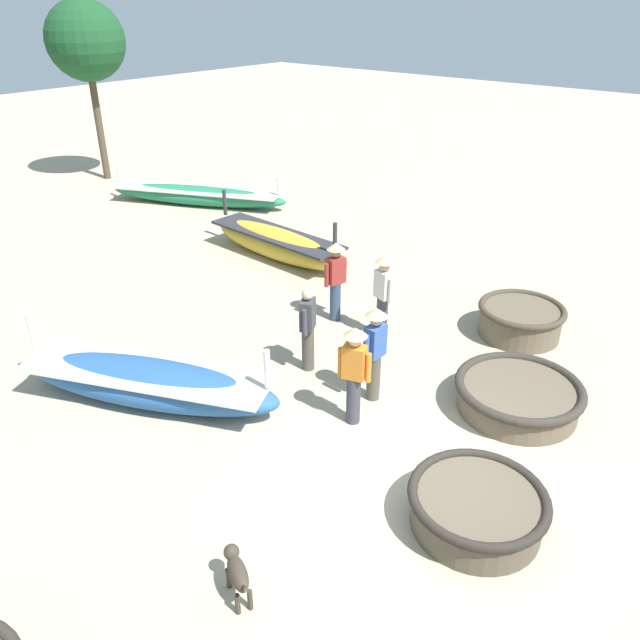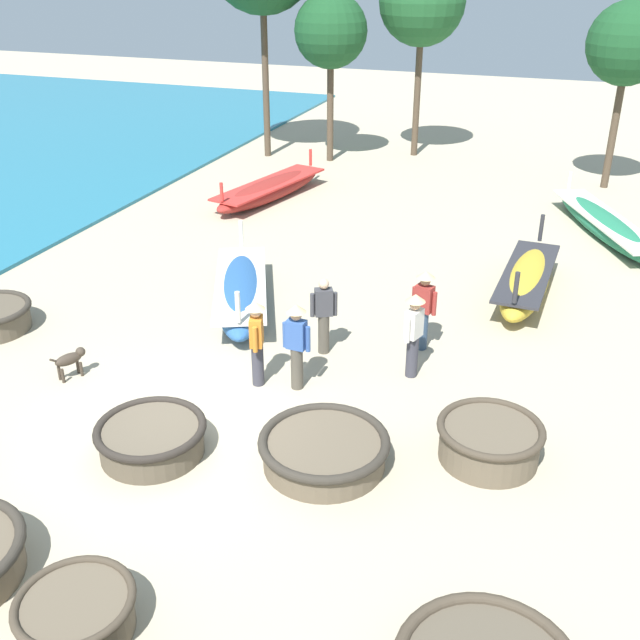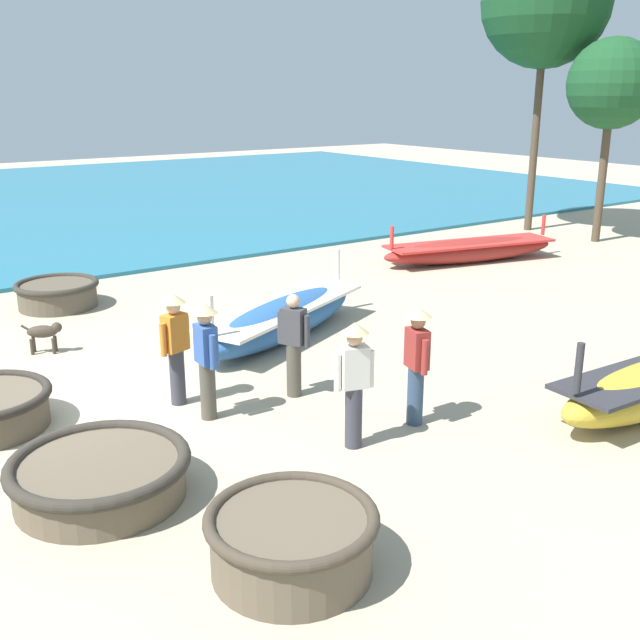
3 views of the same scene
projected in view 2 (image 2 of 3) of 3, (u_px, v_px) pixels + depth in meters
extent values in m
plane|color=tan|center=(173.00, 434.00, 12.31)|extent=(80.00, 80.00, 0.00)
cylinder|color=brown|center=(77.00, 616.00, 8.67)|extent=(1.31, 1.31, 0.47)
torus|color=#42382B|center=(74.00, 601.00, 8.57)|extent=(1.41, 1.41, 0.10)
cylinder|color=brown|center=(324.00, 453.00, 11.49)|extent=(1.88, 1.88, 0.44)
torus|color=#332D26|center=(324.00, 441.00, 11.39)|extent=(2.03, 2.03, 0.15)
cylinder|color=brown|center=(152.00, 441.00, 11.75)|extent=(1.62, 1.62, 0.47)
torus|color=#28231E|center=(150.00, 428.00, 11.64)|extent=(1.75, 1.75, 0.13)
cylinder|color=brown|center=(489.00, 443.00, 11.60)|extent=(1.54, 1.54, 0.57)
torus|color=#42382B|center=(491.00, 428.00, 11.47)|extent=(1.66, 1.66, 0.12)
ellipsoid|color=#285693|center=(241.00, 292.00, 16.49)|extent=(2.80, 4.52, 0.71)
cube|color=silver|center=(241.00, 283.00, 16.39)|extent=(2.69, 4.21, 0.06)
cylinder|color=silver|center=(241.00, 233.00, 18.05)|extent=(0.10, 0.10, 0.64)
cylinder|color=silver|center=(238.00, 307.00, 14.37)|extent=(0.10, 0.10, 0.64)
ellipsoid|color=maroon|center=(270.00, 190.00, 23.58)|extent=(2.18, 5.21, 0.61)
cube|color=red|center=(270.00, 184.00, 23.50)|extent=(2.13, 4.82, 0.06)
cylinder|color=red|center=(311.00, 157.00, 25.12)|extent=(0.10, 0.10, 0.55)
cylinder|color=red|center=(222.00, 192.00, 21.58)|extent=(0.10, 0.10, 0.55)
ellipsoid|color=#237551|center=(605.00, 225.00, 20.64)|extent=(3.31, 5.67, 0.58)
cube|color=silver|center=(606.00, 219.00, 20.56)|extent=(3.15, 5.26, 0.06)
cylinder|color=silver|center=(570.00, 181.00, 22.80)|extent=(0.10, 0.10, 0.52)
ellipsoid|color=gold|center=(526.00, 282.00, 16.97)|extent=(1.14, 4.23, 0.74)
cube|color=#2D2D33|center=(528.00, 272.00, 16.86)|extent=(1.17, 3.90, 0.06)
cylinder|color=#2D2D33|center=(541.00, 228.00, 18.27)|extent=(0.10, 0.10, 0.67)
cylinder|color=#2D2D33|center=(516.00, 288.00, 15.08)|extent=(0.10, 0.10, 0.67)
cylinder|color=#2D425B|center=(422.00, 330.00, 14.75)|extent=(0.22, 0.22, 0.82)
cube|color=maroon|center=(424.00, 299.00, 14.45)|extent=(0.39, 0.30, 0.54)
sphere|color=#A37556|center=(426.00, 281.00, 14.28)|extent=(0.20, 0.20, 0.20)
cylinder|color=maroon|center=(414.00, 298.00, 14.58)|extent=(0.09, 0.09, 0.48)
cylinder|color=maroon|center=(434.00, 304.00, 14.36)|extent=(0.09, 0.09, 0.48)
cone|color=#D1BC84|center=(426.00, 274.00, 14.22)|extent=(0.36, 0.36, 0.14)
cylinder|color=#383842|center=(412.00, 356.00, 13.81)|extent=(0.22, 0.22, 0.82)
cube|color=silver|center=(414.00, 323.00, 13.50)|extent=(0.31, 0.39, 0.54)
sphere|color=tan|center=(415.00, 304.00, 13.33)|extent=(0.20, 0.20, 0.20)
cylinder|color=silver|center=(420.00, 322.00, 13.68)|extent=(0.09, 0.09, 0.48)
cylinder|color=silver|center=(408.00, 330.00, 13.37)|extent=(0.09, 0.09, 0.48)
cone|color=#D1BC84|center=(416.00, 298.00, 13.27)|extent=(0.36, 0.36, 0.14)
cylinder|color=#4C473D|center=(324.00, 334.00, 14.61)|extent=(0.22, 0.22, 0.82)
cube|color=#3D3D42|center=(324.00, 302.00, 14.31)|extent=(0.40, 0.35, 0.54)
sphere|color=#DBB28E|center=(324.00, 284.00, 14.14)|extent=(0.20, 0.20, 0.20)
cylinder|color=#3D3D42|center=(335.00, 304.00, 14.36)|extent=(0.09, 0.09, 0.48)
cylinder|color=#3D3D42|center=(312.00, 305.00, 14.31)|extent=(0.09, 0.09, 0.48)
cylinder|color=#383842|center=(258.00, 364.00, 13.53)|extent=(0.22, 0.22, 0.82)
cube|color=orange|center=(256.00, 331.00, 13.23)|extent=(0.31, 0.39, 0.54)
sphere|color=#DBB28E|center=(256.00, 312.00, 13.06)|extent=(0.20, 0.20, 0.20)
cylinder|color=orange|center=(255.00, 340.00, 13.06)|extent=(0.09, 0.09, 0.48)
cylinder|color=orange|center=(258.00, 328.00, 13.45)|extent=(0.09, 0.09, 0.48)
cone|color=#D1BC84|center=(255.00, 305.00, 13.00)|extent=(0.36, 0.36, 0.14)
cylinder|color=#4C473D|center=(297.00, 368.00, 13.43)|extent=(0.22, 0.22, 0.82)
cube|color=#33569E|center=(296.00, 334.00, 13.12)|extent=(0.35, 0.24, 0.54)
sphere|color=tan|center=(296.00, 315.00, 12.95)|extent=(0.20, 0.20, 0.20)
cylinder|color=#33569E|center=(285.00, 335.00, 13.22)|extent=(0.09, 0.09, 0.48)
cylinder|color=#33569E|center=(308.00, 339.00, 13.07)|extent=(0.09, 0.09, 0.48)
cone|color=#D1BC84|center=(296.00, 308.00, 12.89)|extent=(0.36, 0.36, 0.14)
ellipsoid|color=#3D3328|center=(68.00, 359.00, 13.74)|extent=(0.42, 0.55, 0.22)
sphere|color=#3D3328|center=(80.00, 352.00, 13.86)|extent=(0.18, 0.18, 0.18)
cylinder|color=#3D3328|center=(55.00, 361.00, 13.57)|extent=(0.13, 0.20, 0.16)
cylinder|color=#3D3328|center=(78.00, 366.00, 14.01)|extent=(0.06, 0.06, 0.28)
cylinder|color=#3D3328|center=(81.00, 369.00, 13.92)|extent=(0.06, 0.06, 0.28)
cylinder|color=#3D3328|center=(60.00, 373.00, 13.79)|extent=(0.06, 0.06, 0.28)
cylinder|color=#3D3328|center=(63.00, 376.00, 13.70)|extent=(0.06, 0.06, 0.28)
cylinder|color=#4C3D2D|center=(266.00, 80.00, 27.40)|extent=(0.24, 0.24, 5.56)
cylinder|color=#4C3D2D|center=(417.00, 96.00, 27.77)|extent=(0.24, 0.24, 4.37)
sphere|color=#1E5128|center=(422.00, 1.00, 26.31)|extent=(3.06, 3.06, 3.06)
cylinder|color=#4C3D2D|center=(330.00, 111.00, 27.19)|extent=(0.24, 0.24, 3.66)
sphere|color=#194723|center=(331.00, 31.00, 25.97)|extent=(2.56, 2.56, 2.56)
cylinder|color=#4C3D2D|center=(613.00, 132.00, 24.09)|extent=(0.24, 0.24, 3.64)
sphere|color=#194723|center=(629.00, 43.00, 22.88)|extent=(2.55, 2.55, 2.55)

